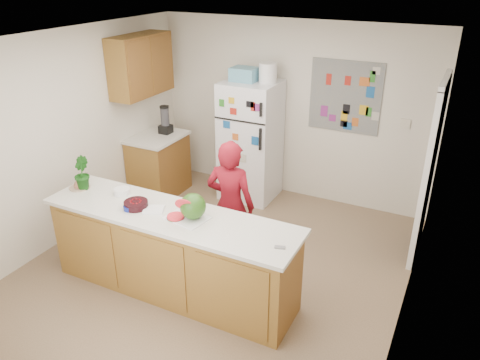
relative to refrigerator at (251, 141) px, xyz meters
The scene contains 26 objects.
floor 2.12m from the refrigerator, 76.54° to the right, with size 4.00×4.50×0.02m, color brown.
wall_back 0.71m from the refrigerator, 40.18° to the left, with size 4.00×0.02×2.50m, color beige.
wall_left 2.48m from the refrigerator, 129.69° to the right, with size 0.02×4.50×2.50m, color beige.
wall_right 3.12m from the refrigerator, 37.39° to the right, with size 0.02×4.50×2.50m, color beige.
ceiling 2.55m from the refrigerator, 76.54° to the right, with size 4.00×4.50×0.02m, color white.
doorway 2.48m from the refrigerator, 10.01° to the right, with size 0.03×0.85×2.04m, color black.
peninsula_base 2.43m from the refrigerator, 84.00° to the right, with size 2.60×0.62×0.88m, color brown.
peninsula_top 2.39m from the refrigerator, 84.00° to the right, with size 2.68×0.70×0.04m, color silver.
side_counter_base 1.41m from the refrigerator, 156.86° to the right, with size 0.60×0.80×0.86m, color brown.
side_counter_top 1.35m from the refrigerator, 156.86° to the right, with size 0.64×0.84×0.04m, color silver.
upper_cabinets 1.82m from the refrigerator, 157.05° to the right, with size 0.35×1.00×0.80m, color brown.
refrigerator is the anchor object (origin of this frame).
fridge_top_bin 0.95m from the refrigerator, behind, with size 0.35×0.28×0.18m, color #5999B2.
photo_collage 1.43m from the refrigerator, 16.61° to the left, with size 0.95×0.01×0.95m, color slate.
person 1.77m from the refrigerator, 71.62° to the right, with size 0.55×0.36×1.50m, color maroon.
blender_appliance 1.27m from the refrigerator, 162.80° to the right, with size 0.12×0.12×0.38m, color black.
cutting_board 2.43m from the refrigerator, 79.10° to the right, with size 0.39×0.29×0.01m, color silver.
watermelon 2.43m from the refrigerator, 77.61° to the right, with size 0.25×0.25×0.25m, color #1D540D.
watermelon_slice 2.46m from the refrigerator, 81.54° to the right, with size 0.16×0.16×0.02m, color red.
cherry_bowl 2.43m from the refrigerator, 92.76° to the right, with size 0.24×0.24×0.07m, color black.
white_bowl 2.29m from the refrigerator, 101.16° to the right, with size 0.17×0.17×0.06m, color silver.
cobalt_bowl 2.50m from the refrigerator, 93.31° to the right, with size 0.12×0.12×0.05m, color navy.
plate 2.53m from the refrigerator, 112.11° to the right, with size 0.22×0.22×0.02m, color beige.
paper_towel 2.40m from the refrigerator, 88.15° to the right, with size 0.20×0.18×0.02m, color white.
keys 2.85m from the refrigerator, 59.44° to the right, with size 0.09×0.04×0.01m, color gray.
potted_plant 2.51m from the refrigerator, 111.26° to the right, with size 0.20×0.16×0.36m, color #144817.
Camera 1 is at (2.22, -3.77, 3.15)m, focal length 35.00 mm.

